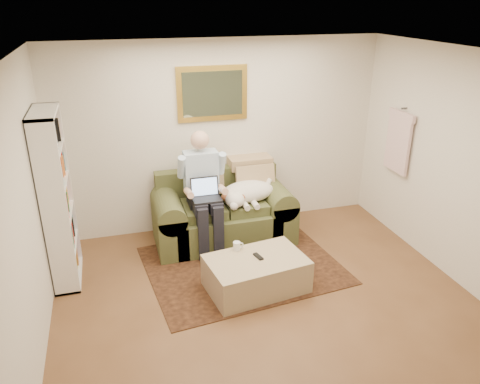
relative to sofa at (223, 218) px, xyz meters
name	(u,v)px	position (x,y,z in m)	size (l,w,h in m)	color
room_shell	(274,197)	(0.11, -1.65, 0.98)	(4.51, 5.00, 2.61)	brown
rug	(242,265)	(0.06, -0.74, -0.31)	(2.27, 1.81, 0.01)	black
sofa	(223,218)	(0.00, 0.00, 0.00)	(1.83, 0.93, 1.10)	#4E592F
seated_man	(205,194)	(-0.27, -0.17, 0.45)	(0.60, 0.86, 1.54)	#8CB1D8
laptop	(206,193)	(-0.27, -0.24, 0.49)	(0.35, 0.28, 0.26)	black
sleeping_dog	(248,191)	(0.33, -0.09, 0.38)	(0.75, 0.47, 0.28)	white
ottoman	(256,274)	(0.07, -1.26, -0.12)	(1.08, 0.69, 0.39)	tan
coffee_mug	(237,246)	(-0.09, -1.01, 0.13)	(0.08, 0.08, 0.10)	white
tv_remote	(258,256)	(0.10, -1.24, 0.09)	(0.05, 0.15, 0.02)	black
bookshelf	(57,199)	(-1.99, -0.41, 0.68)	(0.28, 0.80, 2.00)	white
wall_mirror	(212,94)	(0.00, 0.47, 1.58)	(0.94, 0.04, 0.72)	gold
hanging_shirt	(399,139)	(2.30, -0.41, 1.03)	(0.06, 0.52, 0.90)	beige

